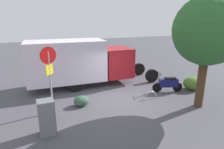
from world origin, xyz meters
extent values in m
plane|color=#4A4850|center=(0.00, 0.00, 0.00)|extent=(60.00, 60.00, 0.00)
cylinder|color=black|center=(2.05, -2.03, 0.45)|extent=(0.91, 0.30, 0.90)
cylinder|color=black|center=(1.95, -3.93, 0.45)|extent=(0.91, 0.30, 0.90)
cylinder|color=black|center=(-3.12, -1.75, 0.45)|extent=(0.91, 0.30, 0.90)
cylinder|color=black|center=(-3.23, -3.65, 0.45)|extent=(0.91, 0.30, 0.90)
cube|color=silver|center=(2.40, -3.00, 1.70)|extent=(4.80, 2.45, 2.51)
cube|color=#A41921|center=(-0.94, -2.82, 1.40)|extent=(1.91, 2.19, 1.90)
cube|color=black|center=(-0.94, -2.82, 2.00)|extent=(1.92, 2.04, 0.60)
cylinder|color=black|center=(-2.36, -0.03, 0.28)|extent=(0.56, 0.27, 0.56)
cylinder|color=black|center=(-3.54, 0.36, 0.28)|extent=(0.56, 0.27, 0.56)
cube|color=navy|center=(-3.00, 0.18, 0.56)|extent=(1.14, 0.65, 0.48)
cube|color=black|center=(-3.09, 0.21, 0.83)|extent=(0.70, 0.47, 0.12)
cylinder|color=slate|center=(-2.40, -0.01, 0.83)|extent=(0.29, 0.15, 0.69)
cylinder|color=black|center=(-2.40, -0.01, 1.18)|extent=(0.21, 0.53, 0.04)
cylinder|color=#9E9EA3|center=(3.69, 0.22, 1.45)|extent=(0.08, 0.08, 2.91)
cylinder|color=red|center=(3.69, 0.24, 2.72)|extent=(0.71, 0.32, 0.76)
cube|color=yellow|center=(3.69, 0.24, 2.08)|extent=(0.33, 0.33, 0.44)
cylinder|color=#47301E|center=(-3.12, 2.39, 1.31)|extent=(0.40, 0.40, 2.62)
sphere|color=#2C612C|center=(-3.12, 2.39, 3.74)|extent=(3.19, 3.19, 3.19)
cube|color=slate|center=(4.07, 1.99, 0.69)|extent=(0.61, 0.53, 1.38)
torus|color=#B7B7BC|center=(-1.42, 0.68, 0.00)|extent=(0.85, 0.08, 0.85)
ellipsoid|color=#4C7129|center=(-4.62, 0.43, 0.40)|extent=(1.18, 0.97, 0.81)
ellipsoid|color=#365A40|center=(2.28, 0.07, 0.26)|extent=(0.77, 0.63, 0.53)
camera|label=1|loc=(4.36, 8.98, 4.31)|focal=31.23mm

